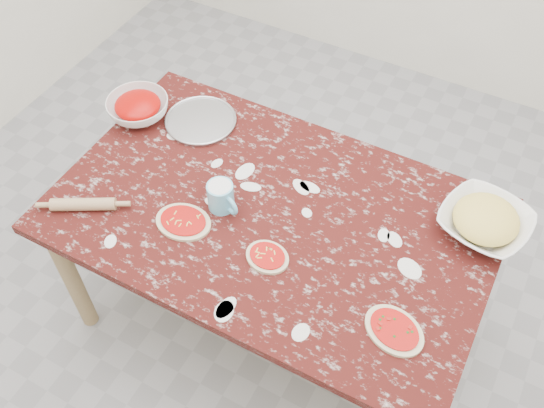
{
  "coord_description": "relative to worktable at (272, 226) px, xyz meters",
  "views": [
    {
      "loc": [
        0.65,
        -1.22,
        2.48
      ],
      "look_at": [
        0.0,
        0.0,
        0.8
      ],
      "focal_mm": 39.89,
      "sensor_mm": 36.0,
      "label": 1
    }
  ],
  "objects": [
    {
      "name": "pizza_tray",
      "position": [
        -0.49,
        0.29,
        0.09
      ],
      "size": [
        0.37,
        0.37,
        0.01
      ],
      "primitive_type": "cylinder",
      "rotation": [
        0.0,
        0.0,
        0.31
      ],
      "color": "#B2B2B7",
      "rests_on": "worktable"
    },
    {
      "name": "rolling_pin",
      "position": [
        -0.62,
        -0.31,
        0.11
      ],
      "size": [
        0.23,
        0.16,
        0.05
      ],
      "primitive_type": "cylinder",
      "rotation": [
        0.0,
        1.57,
        0.51
      ],
      "color": "tan",
      "rests_on": "worktable"
    },
    {
      "name": "cheese_bowl",
      "position": [
        0.7,
        0.29,
        0.12
      ],
      "size": [
        0.37,
        0.37,
        0.08
      ],
      "primitive_type": "imported",
      "rotation": [
        0.0,
        0.0,
        -0.22
      ],
      "color": "white",
      "rests_on": "worktable"
    },
    {
      "name": "pizza_left",
      "position": [
        -0.26,
        -0.19,
        0.09
      ],
      "size": [
        0.22,
        0.18,
        0.02
      ],
      "color": "beige",
      "rests_on": "worktable"
    },
    {
      "name": "sauce_bowl",
      "position": [
        -0.74,
        0.2,
        0.12
      ],
      "size": [
        0.34,
        0.34,
        0.08
      ],
      "primitive_type": "imported",
      "rotation": [
        0.0,
        0.0,
        0.39
      ],
      "color": "white",
      "rests_on": "worktable"
    },
    {
      "name": "pizza_right",
      "position": [
        0.57,
        -0.24,
        0.09
      ],
      "size": [
        0.24,
        0.21,
        0.02
      ],
      "color": "beige",
      "rests_on": "worktable"
    },
    {
      "name": "ground",
      "position": [
        0.0,
        0.0,
        -0.67
      ],
      "size": [
        4.0,
        4.0,
        0.0
      ],
      "primitive_type": "plane",
      "color": "gray"
    },
    {
      "name": "flour_mug",
      "position": [
        -0.18,
        -0.06,
        0.14
      ],
      "size": [
        0.14,
        0.1,
        0.11
      ],
      "color": "#6AC4E7",
      "rests_on": "worktable"
    },
    {
      "name": "worktable",
      "position": [
        0.0,
        0.0,
        0.0
      ],
      "size": [
        1.6,
        1.0,
        0.75
      ],
      "color": "#3B0F0D",
      "rests_on": "ground"
    },
    {
      "name": "pizza_mid",
      "position": [
        0.08,
        -0.19,
        0.09
      ],
      "size": [
        0.17,
        0.15,
        0.02
      ],
      "color": "beige",
      "rests_on": "worktable"
    }
  ]
}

